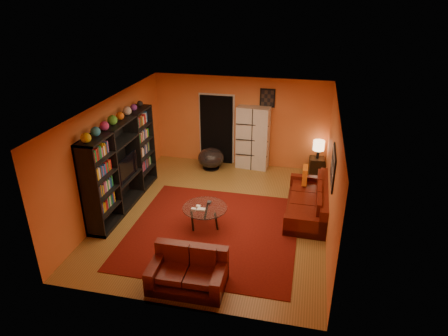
% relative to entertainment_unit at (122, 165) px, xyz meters
% --- Properties ---
extents(floor, '(6.00, 6.00, 0.00)m').
position_rel_entertainment_unit_xyz_m(floor, '(2.27, 0.00, -1.05)').
color(floor, brown).
rests_on(floor, ground).
extents(ceiling, '(6.00, 6.00, 0.00)m').
position_rel_entertainment_unit_xyz_m(ceiling, '(2.27, 0.00, 1.55)').
color(ceiling, white).
rests_on(ceiling, wall_back).
extents(wall_back, '(6.00, 0.00, 6.00)m').
position_rel_entertainment_unit_xyz_m(wall_back, '(2.27, 3.00, 0.25)').
color(wall_back, orange).
rests_on(wall_back, floor).
extents(wall_front, '(6.00, 0.00, 6.00)m').
position_rel_entertainment_unit_xyz_m(wall_front, '(2.27, -3.00, 0.25)').
color(wall_front, orange).
rests_on(wall_front, floor).
extents(wall_left, '(0.00, 6.00, 6.00)m').
position_rel_entertainment_unit_xyz_m(wall_left, '(-0.23, 0.00, 0.25)').
color(wall_left, orange).
rests_on(wall_left, floor).
extents(wall_right, '(0.00, 6.00, 6.00)m').
position_rel_entertainment_unit_xyz_m(wall_right, '(4.78, 0.00, 0.25)').
color(wall_right, orange).
rests_on(wall_right, floor).
extents(rug, '(3.60, 3.60, 0.01)m').
position_rel_entertainment_unit_xyz_m(rug, '(2.38, -0.70, -1.04)').
color(rug, '#4E0C09').
rests_on(rug, floor).
extents(doorway, '(0.95, 0.10, 2.04)m').
position_rel_entertainment_unit_xyz_m(doorway, '(1.57, 2.96, -0.03)').
color(doorway, black).
rests_on(doorway, floor).
extents(wall_art_right, '(0.03, 1.00, 0.70)m').
position_rel_entertainment_unit_xyz_m(wall_art_right, '(4.75, -0.30, 0.55)').
color(wall_art_right, black).
rests_on(wall_art_right, wall_right).
extents(wall_art_back, '(0.42, 0.03, 0.52)m').
position_rel_entertainment_unit_xyz_m(wall_art_back, '(3.02, 2.98, 1.00)').
color(wall_art_back, black).
rests_on(wall_art_back, wall_back).
extents(entertainment_unit, '(0.45, 3.00, 2.10)m').
position_rel_entertainment_unit_xyz_m(entertainment_unit, '(0.00, 0.00, 0.00)').
color(entertainment_unit, black).
rests_on(entertainment_unit, floor).
extents(tv, '(0.98, 0.13, 0.57)m').
position_rel_entertainment_unit_xyz_m(tv, '(0.05, -0.05, -0.05)').
color(tv, black).
rests_on(tv, entertainment_unit).
extents(sofa, '(0.92, 2.23, 0.85)m').
position_rel_entertainment_unit_xyz_m(sofa, '(4.41, 0.55, -0.77)').
color(sofa, '#4C100A').
rests_on(sofa, rug).
extents(loveseat, '(1.35, 0.83, 0.85)m').
position_rel_entertainment_unit_xyz_m(loveseat, '(2.35, -2.42, -0.76)').
color(loveseat, '#4C100A').
rests_on(loveseat, rug).
extents(throw_pillow, '(0.12, 0.42, 0.42)m').
position_rel_entertainment_unit_xyz_m(throw_pillow, '(4.22, 1.27, -0.42)').
color(throw_pillow, orange).
rests_on(throw_pillow, sofa).
extents(coffee_table, '(0.98, 0.98, 0.49)m').
position_rel_entertainment_unit_xyz_m(coffee_table, '(2.16, -0.57, -0.60)').
color(coffee_table, silver).
rests_on(coffee_table, floor).
extents(storage_cabinet, '(0.95, 0.49, 1.82)m').
position_rel_entertainment_unit_xyz_m(storage_cabinet, '(2.68, 2.80, -0.14)').
color(storage_cabinet, beige).
rests_on(storage_cabinet, floor).
extents(bowl_chair, '(0.76, 0.76, 0.61)m').
position_rel_entertainment_unit_xyz_m(bowl_chair, '(1.53, 2.45, -0.72)').
color(bowl_chair, black).
rests_on(bowl_chair, floor).
extents(side_table, '(0.44, 0.44, 0.50)m').
position_rel_entertainment_unit_xyz_m(side_table, '(4.53, 2.71, -0.80)').
color(side_table, black).
rests_on(side_table, floor).
extents(table_lamp, '(0.31, 0.31, 0.51)m').
position_rel_entertainment_unit_xyz_m(table_lamp, '(4.53, 2.71, -0.18)').
color(table_lamp, black).
rests_on(table_lamp, side_table).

